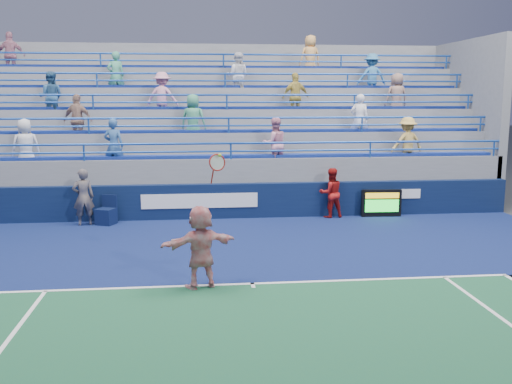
{
  "coord_description": "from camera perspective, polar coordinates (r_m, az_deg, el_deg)",
  "views": [
    {
      "loc": [
        -1.12,
        -11.12,
        3.82
      ],
      "look_at": [
        0.34,
        2.5,
        1.5
      ],
      "focal_mm": 40.0,
      "sensor_mm": 36.0,
      "label": 1
    }
  ],
  "objects": [
    {
      "name": "tennis_player",
      "position": [
        11.45,
        -5.56,
        -5.46
      ],
      "size": [
        1.64,
        0.99,
        2.72
      ],
      "color": "white",
      "rests_on": "ground"
    },
    {
      "name": "sponsor_wall",
      "position": [
        17.96,
        -2.44,
        -0.89
      ],
      "size": [
        18.0,
        0.32,
        1.1
      ],
      "color": "#091536",
      "rests_on": "ground"
    },
    {
      "name": "bleacher_stand",
      "position": [
        21.54,
        -3.12,
        3.54
      ],
      "size": [
        18.0,
        5.6,
        6.13
      ],
      "color": "slate",
      "rests_on": "ground"
    },
    {
      "name": "line_judge",
      "position": [
        17.61,
        -16.88,
        -0.5
      ],
      "size": [
        0.71,
        0.57,
        1.71
      ],
      "primitive_type": "imported",
      "rotation": [
        0.0,
        0.0,
        3.43
      ],
      "color": "#151F3B",
      "rests_on": "ground"
    },
    {
      "name": "ground",
      "position": [
        11.81,
        -0.37,
        -9.25
      ],
      "size": [
        120.0,
        120.0,
        0.0
      ],
      "primitive_type": "plane",
      "color": "#333538"
    },
    {
      "name": "ball_girl",
      "position": [
        18.12,
        7.5,
        -0.1
      ],
      "size": [
        0.85,
        0.71,
        1.58
      ],
      "primitive_type": "imported",
      "rotation": [
        0.0,
        0.0,
        3.29
      ],
      "color": "#A11412",
      "rests_on": "ground"
    },
    {
      "name": "serve_speed_board",
      "position": [
        18.56,
        12.43,
        -1.11
      ],
      "size": [
        1.28,
        0.19,
        0.88
      ],
      "color": "black",
      "rests_on": "ground"
    },
    {
      "name": "judge_chair",
      "position": [
        17.66,
        -14.75,
        -2.27
      ],
      "size": [
        0.65,
        0.67,
        0.88
      ],
      "color": "#0B1639",
      "rests_on": "ground"
    }
  ]
}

